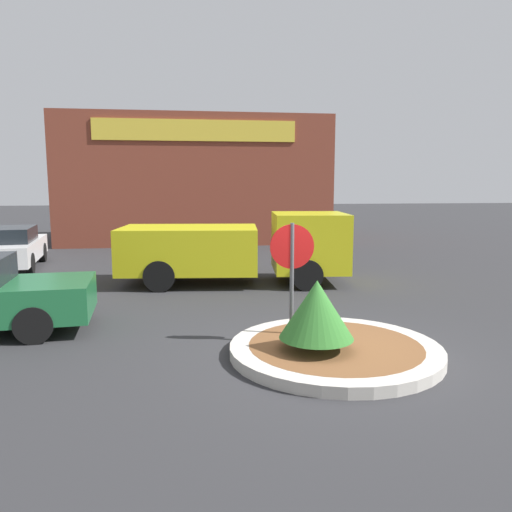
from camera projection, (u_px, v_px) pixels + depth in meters
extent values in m
plane|color=#2D2D30|center=(335.00, 355.00, 8.05)|extent=(120.00, 120.00, 0.00)
cylinder|color=#BCB7AD|center=(335.00, 350.00, 8.04)|extent=(3.41, 3.41, 0.18)
cylinder|color=brown|center=(335.00, 350.00, 8.04)|extent=(2.79, 2.79, 0.18)
cylinder|color=#4C4C51|center=(292.00, 284.00, 8.52)|extent=(0.07, 0.07, 2.10)
cylinder|color=#B71414|center=(292.00, 247.00, 8.43)|extent=(0.76, 0.03, 0.76)
cylinder|color=brown|center=(316.00, 344.00, 7.77)|extent=(0.08, 0.08, 0.19)
cone|color=#2D6B28|center=(317.00, 309.00, 7.69)|extent=(1.16, 1.16, 0.91)
cube|color=gold|center=(309.00, 242.00, 13.81)|extent=(2.17, 2.30, 1.58)
cube|color=gold|center=(189.00, 249.00, 13.72)|extent=(3.90, 2.58, 1.21)
cube|color=black|center=(334.00, 232.00, 13.80)|extent=(0.23, 1.88, 0.55)
cylinder|color=black|center=(298.00, 263.00, 14.92)|extent=(0.83, 0.33, 0.81)
cylinder|color=black|center=(307.00, 275.00, 12.90)|extent=(0.83, 0.33, 0.81)
cylinder|color=black|center=(170.00, 264.00, 14.79)|extent=(0.83, 0.33, 0.81)
cylinder|color=black|center=(159.00, 276.00, 12.77)|extent=(0.83, 0.33, 0.81)
cube|color=brown|center=(195.00, 180.00, 24.57)|extent=(12.35, 6.00, 5.83)
cube|color=gold|center=(196.00, 130.00, 21.30)|extent=(8.64, 0.08, 0.90)
cube|color=silver|center=(9.00, 251.00, 16.22)|extent=(2.39, 4.55, 0.63)
cube|color=black|center=(6.00, 235.00, 15.93)|extent=(1.87, 2.28, 0.46)
cylinder|color=black|center=(43.00, 252.00, 17.76)|extent=(0.29, 0.69, 0.67)
cylinder|color=black|center=(30.00, 264.00, 15.20)|extent=(0.29, 0.69, 0.67)
cylinder|color=black|center=(51.00, 303.00, 10.22)|extent=(0.68, 0.25, 0.66)
cylinder|color=black|center=(34.00, 325.00, 8.61)|extent=(0.68, 0.25, 0.66)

